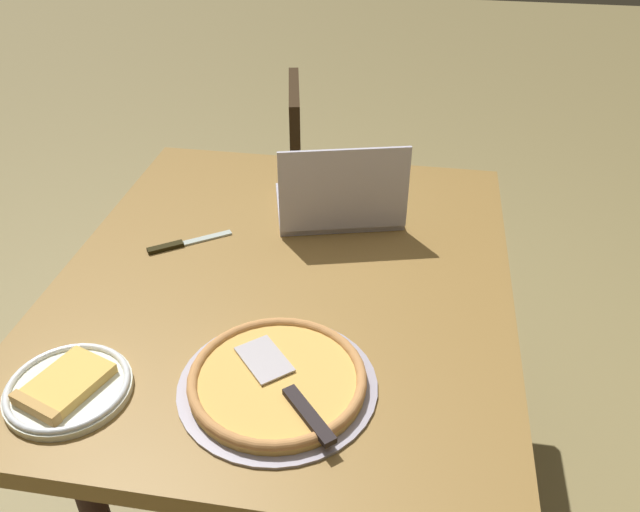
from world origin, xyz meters
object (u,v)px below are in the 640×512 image
at_px(pizza_plate, 67,388).
at_px(laptop, 339,201).
at_px(table_knife, 181,244).
at_px(chair_near, 265,175).
at_px(dining_table, 286,306).
at_px(pizza_tray, 278,380).

bearing_deg(pizza_plate, laptop, 150.25).
height_order(table_knife, chair_near, chair_near).
height_order(dining_table, laptop, laptop).
height_order(pizza_tray, chair_near, chair_near).
height_order(dining_table, pizza_plate, pizza_plate).
bearing_deg(table_knife, pizza_tray, 38.26).
bearing_deg(table_knife, chair_near, -178.55).
relative_size(pizza_tray, table_knife, 2.02).
distance_m(dining_table, chair_near, 1.04).
distance_m(dining_table, pizza_plate, 0.53).
height_order(dining_table, pizza_tray, pizza_tray).
relative_size(table_knife, chair_near, 0.22).
height_order(dining_table, chair_near, chair_near).
xyz_separation_m(laptop, chair_near, (-0.71, -0.38, -0.33)).
relative_size(laptop, pizza_tray, 1.00).
bearing_deg(table_knife, laptop, 118.81).
bearing_deg(laptop, chair_near, -152.14).
bearing_deg(dining_table, chair_near, -163.51).
distance_m(dining_table, pizza_tray, 0.36).
bearing_deg(dining_table, pizza_plate, -36.43).
bearing_deg(pizza_tray, table_knife, -141.74).
xyz_separation_m(dining_table, pizza_plate, (0.41, -0.31, 0.10)).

